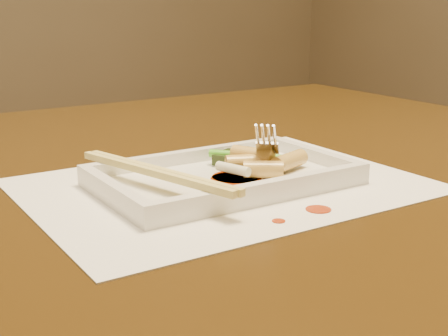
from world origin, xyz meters
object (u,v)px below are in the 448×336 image
plate_base (224,181)px  chopstick_a (153,173)px  table (108,255)px  placemat (224,185)px  fork (269,99)px

plate_base → chopstick_a: size_ratio=1.23×
table → chopstick_a: size_ratio=6.60×
table → placemat: size_ratio=3.50×
fork → table: bearing=147.6°
chopstick_a → fork: size_ratio=1.51×
plate_base → chopstick_a: (-0.08, 0.00, 0.02)m
table → fork: size_ratio=10.00×
chopstick_a → fork: fork is taller
placemat → fork: size_ratio=2.86×
table → plate_base: size_ratio=5.38×
table → plate_base: plate_base is taller
chopstick_a → fork: (0.15, 0.02, 0.06)m
table → plate_base: 0.18m
chopstick_a → placemat: bearing=-0.0°
placemat → plate_base: 0.00m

